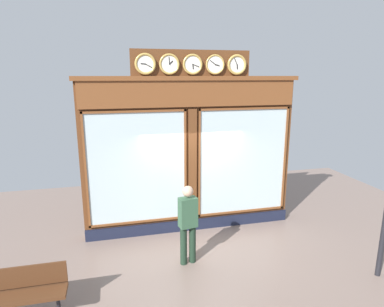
# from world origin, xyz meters

# --- Properties ---
(ground_plane) EXTENTS (14.00, 14.00, 0.00)m
(ground_plane) POSITION_xyz_m (0.00, 2.80, 0.00)
(ground_plane) COLOR #7A665B
(shop_facade) EXTENTS (5.29, 0.42, 4.39)m
(shop_facade) POSITION_xyz_m (0.00, -0.12, 1.96)
(shop_facade) COLOR #5B3319
(shop_facade) RESTS_ON ground_plane
(pedestrian) EXTENTS (0.39, 0.28, 1.69)m
(pedestrian) POSITION_xyz_m (0.44, 1.47, 0.93)
(pedestrian) COLOR #1C2F21
(pedestrian) RESTS_ON ground_plane
(street_bench) EXTENTS (1.40, 0.40, 0.87)m
(street_bench) POSITION_xyz_m (3.39, 2.43, 0.52)
(street_bench) COLOR #4C2B16
(street_bench) RESTS_ON ground_plane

